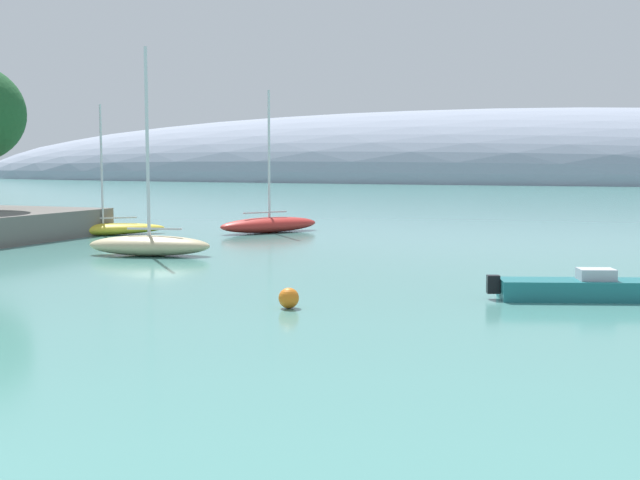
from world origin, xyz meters
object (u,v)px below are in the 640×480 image
Objects in this scene: sailboat_sand_mid_mooring at (149,244)px; mooring_buoy_orange at (289,298)px; motorboat_teal_alongside_breakwater at (574,289)px; sailboat_yellow_outer_mooring at (103,228)px; sailboat_red_near_shore at (269,224)px.

sailboat_sand_mid_mooring is 15.53× the size of mooring_buoy_orange.
motorboat_teal_alongside_breakwater is at bearing 150.31° from sailboat_sand_mid_mooring.
sailboat_sand_mid_mooring is 16.97m from mooring_buoy_orange.
motorboat_teal_alongside_breakwater is at bearing 31.04° from mooring_buoy_orange.
sailboat_yellow_outer_mooring is 12.51× the size of mooring_buoy_orange.
sailboat_sand_mid_mooring reaches higher than mooring_buoy_orange.
sailboat_red_near_shore is 14.12× the size of mooring_buoy_orange.
mooring_buoy_orange is (-8.70, -5.24, -0.06)m from motorboat_teal_alongside_breakwater.
motorboat_teal_alongside_breakwater is at bearing 110.70° from sailboat_yellow_outer_mooring.
mooring_buoy_orange is (12.83, -11.10, -0.29)m from sailboat_sand_mid_mooring.
sailboat_red_near_shore is at bearing -104.11° from sailboat_sand_mid_mooring.
sailboat_yellow_outer_mooring reaches higher than motorboat_teal_alongside_breakwater.
sailboat_sand_mid_mooring is at bearing 139.13° from mooring_buoy_orange.
sailboat_red_near_shore is 1.13× the size of sailboat_yellow_outer_mooring.
sailboat_red_near_shore reaches higher than motorboat_teal_alongside_breakwater.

